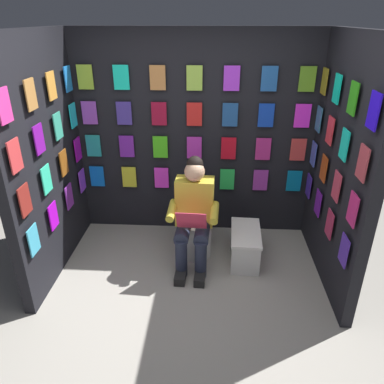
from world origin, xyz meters
name	(u,v)px	position (x,y,z in m)	size (l,w,h in m)	color
ground_plane	(184,321)	(0.00, 0.00, 0.00)	(30.00, 30.00, 0.00)	#9E998E
display_wall_back	(195,137)	(0.00, -1.68, 1.19)	(2.83, 0.14, 2.37)	black
display_wall_left	(341,167)	(-1.41, -0.82, 1.19)	(0.14, 1.63, 2.37)	black
display_wall_right	(46,161)	(1.41, -0.82, 1.19)	(0.14, 1.63, 2.37)	black
toilet	(195,225)	(-0.04, -1.12, 0.33)	(0.41, 0.56, 0.77)	white
person_reading	(194,214)	(-0.03, -0.90, 0.60)	(0.54, 0.70, 1.19)	gold
comic_longbox_near	(245,246)	(-0.60, -0.96, 0.18)	(0.34, 0.63, 0.36)	white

